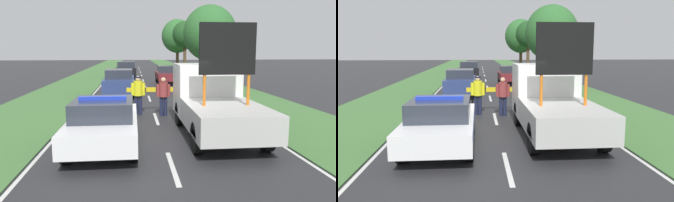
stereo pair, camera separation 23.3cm
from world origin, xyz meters
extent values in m
plane|color=#28282B|center=(0.00, 0.00, 0.00)|extent=(160.00, 160.00, 0.00)
cube|color=silver|center=(0.00, -2.68, 0.00)|extent=(0.12, 2.31, 0.01)
cube|color=silver|center=(0.00, 2.98, 0.00)|extent=(0.12, 2.31, 0.01)
cube|color=silver|center=(0.00, 8.65, 0.00)|extent=(0.12, 2.31, 0.01)
cube|color=silver|center=(0.00, 14.31, 0.00)|extent=(0.12, 2.31, 0.01)
cube|color=silver|center=(0.00, 19.97, 0.00)|extent=(0.12, 2.31, 0.01)
cube|color=silver|center=(0.00, 25.64, 0.00)|extent=(0.12, 2.31, 0.01)
cube|color=silver|center=(0.00, 31.30, 0.00)|extent=(0.12, 2.31, 0.01)
cube|color=silver|center=(0.00, 36.97, 0.00)|extent=(0.12, 2.31, 0.01)
cube|color=silver|center=(0.00, 42.63, 0.00)|extent=(0.12, 2.31, 0.01)
cube|color=silver|center=(-3.44, 15.80, 0.00)|extent=(0.10, 61.92, 0.01)
cube|color=silver|center=(3.44, 15.80, 0.00)|extent=(0.10, 61.92, 0.01)
cube|color=#427038|center=(-5.58, 20.00, 0.01)|extent=(4.07, 120.00, 0.03)
cube|color=#427038|center=(5.58, 20.00, 0.01)|extent=(4.07, 120.00, 0.03)
cube|color=white|center=(-1.77, -0.74, 0.62)|extent=(1.89, 4.44, 0.56)
cube|color=#282D38|center=(-1.77, -0.87, 1.15)|extent=(1.66, 2.04, 0.52)
cylinder|color=black|center=(-2.60, 0.63, 0.33)|extent=(0.24, 0.67, 0.67)
cylinder|color=black|center=(-0.95, 0.63, 0.33)|extent=(0.24, 0.67, 0.67)
cylinder|color=black|center=(-2.60, -2.12, 0.33)|extent=(0.24, 0.67, 0.67)
cylinder|color=black|center=(-0.95, -2.12, 0.33)|extent=(0.24, 0.67, 0.67)
cube|color=#1E38C6|center=(-1.77, -0.87, 1.46)|extent=(1.32, 0.24, 0.10)
cube|color=#193399|center=(-1.77, -0.74, 0.64)|extent=(1.90, 3.64, 0.10)
cube|color=black|center=(-1.77, 1.52, 0.56)|extent=(1.04, 0.08, 0.34)
cube|color=white|center=(1.77, 1.77, 1.36)|extent=(2.20, 2.05, 1.85)
cube|color=#232833|center=(1.77, 2.77, 1.69)|extent=(1.87, 0.04, 0.81)
cube|color=#B2B2AD|center=(1.77, -0.98, 0.82)|extent=(2.20, 3.44, 0.76)
cylinder|color=#D16619|center=(1.12, -0.98, 1.65)|extent=(0.09, 0.09, 0.90)
cylinder|color=#D16619|center=(2.43, -0.98, 1.65)|extent=(0.09, 0.09, 0.90)
cube|color=black|center=(1.77, -0.98, 2.83)|extent=(1.63, 0.12, 1.47)
cylinder|color=black|center=(0.79, 1.77, 0.44)|extent=(0.24, 0.87, 0.87)
cylinder|color=black|center=(2.75, 1.77, 0.44)|extent=(0.24, 0.87, 0.87)
cylinder|color=black|center=(0.79, -1.66, 0.44)|extent=(0.24, 0.87, 0.87)
cylinder|color=black|center=(2.75, -1.66, 0.44)|extent=(0.24, 0.87, 0.87)
cylinder|color=black|center=(-0.95, 4.52, 0.46)|extent=(0.07, 0.07, 0.92)
cylinder|color=black|center=(1.15, 4.52, 0.46)|extent=(0.07, 0.07, 0.92)
cube|color=yellow|center=(-1.00, 4.52, 1.02)|extent=(0.44, 0.08, 0.20)
cube|color=black|center=(-0.56, 4.52, 1.02)|extent=(0.44, 0.08, 0.20)
cube|color=yellow|center=(-0.12, 4.52, 1.02)|extent=(0.44, 0.08, 0.20)
cube|color=black|center=(0.32, 4.52, 1.02)|extent=(0.44, 0.08, 0.20)
cube|color=yellow|center=(0.76, 4.52, 1.02)|extent=(0.44, 0.08, 0.20)
cube|color=black|center=(1.19, 4.52, 1.02)|extent=(0.44, 0.08, 0.20)
cylinder|color=#191E38|center=(-0.79, 3.91, 0.42)|extent=(0.16, 0.16, 0.84)
cylinder|color=#191E38|center=(-0.62, 3.91, 0.42)|extent=(0.16, 0.16, 0.84)
cylinder|color=yellow|center=(-0.71, 3.91, 1.16)|extent=(0.39, 0.39, 0.63)
cylinder|color=yellow|center=(-0.95, 3.91, 1.13)|extent=(0.13, 0.13, 0.54)
cylinder|color=yellow|center=(-0.47, 3.91, 1.13)|extent=(0.13, 0.13, 0.54)
sphere|color=beige|center=(-0.71, 3.91, 1.58)|extent=(0.22, 0.22, 0.22)
cylinder|color=#141933|center=(-0.71, 3.91, 1.64)|extent=(0.25, 0.25, 0.05)
cylinder|color=#191E38|center=(0.27, 3.58, 0.41)|extent=(0.15, 0.15, 0.82)
cylinder|color=#191E38|center=(0.44, 3.58, 0.41)|extent=(0.15, 0.15, 0.82)
cylinder|color=maroon|center=(0.36, 3.58, 1.13)|extent=(0.38, 0.38, 0.62)
cylinder|color=maroon|center=(0.12, 3.58, 1.10)|extent=(0.12, 0.12, 0.52)
cylinder|color=maroon|center=(0.59, 3.58, 1.10)|extent=(0.12, 0.12, 0.52)
sphere|color=tan|center=(0.36, 3.58, 1.54)|extent=(0.21, 0.21, 0.21)
cube|color=black|center=(2.61, 4.47, 0.01)|extent=(0.42, 0.42, 0.03)
cone|color=orange|center=(2.61, 4.47, 0.31)|extent=(0.36, 0.36, 0.55)
cylinder|color=white|center=(2.61, 4.47, 0.33)|extent=(0.20, 0.20, 0.08)
cube|color=black|center=(2.97, 3.21, 0.01)|extent=(0.42, 0.42, 0.03)
cone|color=orange|center=(2.97, 3.21, 0.31)|extent=(0.36, 0.36, 0.56)
cylinder|color=white|center=(2.97, 3.21, 0.34)|extent=(0.20, 0.20, 0.08)
cube|color=navy|center=(-1.75, 10.14, 0.72)|extent=(1.80, 4.41, 0.74)
cube|color=#282D38|center=(-1.75, 10.01, 1.35)|extent=(1.58, 2.03, 0.53)
cylinder|color=black|center=(-2.53, 11.51, 0.35)|extent=(0.24, 0.70, 0.70)
cylinder|color=black|center=(-0.98, 11.51, 0.35)|extent=(0.24, 0.70, 0.70)
cylinder|color=black|center=(-2.53, 8.77, 0.35)|extent=(0.24, 0.70, 0.70)
cylinder|color=black|center=(-0.98, 8.77, 0.35)|extent=(0.24, 0.70, 0.70)
cube|color=maroon|center=(1.91, 16.90, 0.65)|extent=(1.74, 4.20, 0.58)
cube|color=#282D38|center=(1.91, 16.77, 1.22)|extent=(1.53, 1.93, 0.55)
cylinder|color=black|center=(1.16, 18.20, 0.36)|extent=(0.24, 0.73, 0.73)
cylinder|color=black|center=(2.66, 18.20, 0.36)|extent=(0.24, 0.73, 0.73)
cylinder|color=black|center=(1.16, 15.59, 0.36)|extent=(0.24, 0.73, 0.73)
cylinder|color=black|center=(2.66, 15.59, 0.36)|extent=(0.24, 0.73, 0.73)
cube|color=black|center=(-1.58, 23.16, 0.70)|extent=(1.95, 3.98, 0.69)
cube|color=#282D38|center=(-1.58, 23.05, 1.33)|extent=(1.71, 1.83, 0.57)
cylinder|color=black|center=(-2.44, 24.40, 0.36)|extent=(0.24, 0.72, 0.72)
cylinder|color=black|center=(-0.73, 24.40, 0.36)|extent=(0.24, 0.72, 0.72)
cylinder|color=black|center=(-2.44, 21.93, 0.36)|extent=(0.24, 0.72, 0.72)
cylinder|color=black|center=(-0.73, 21.93, 0.36)|extent=(0.24, 0.72, 0.72)
cylinder|color=#4C3823|center=(4.73, 13.84, 1.27)|extent=(0.40, 0.40, 2.55)
ellipsoid|color=#2D662D|center=(4.73, 13.84, 4.00)|extent=(3.88, 3.88, 4.07)
cylinder|color=#4C3823|center=(5.07, 34.02, 1.50)|extent=(0.41, 0.41, 3.00)
ellipsoid|color=#2D662D|center=(5.07, 34.02, 4.59)|extent=(4.24, 4.24, 4.45)
cylinder|color=#4C3823|center=(5.32, 29.19, 1.75)|extent=(0.37, 0.37, 3.50)
ellipsoid|color=#1E471E|center=(5.32, 29.19, 4.62)|extent=(2.98, 2.98, 3.13)
camera|label=1|loc=(-0.91, -10.15, 2.81)|focal=35.00mm
camera|label=2|loc=(-0.68, -10.17, 2.81)|focal=35.00mm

